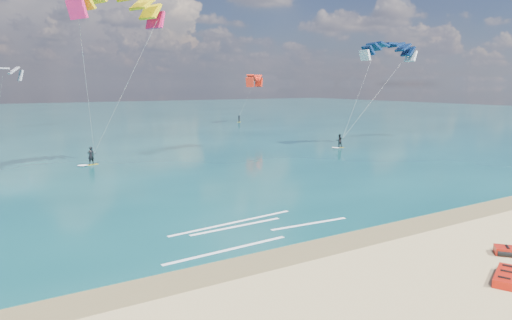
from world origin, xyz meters
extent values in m
plane|color=tan|center=(0.00, 40.00, 0.00)|extent=(320.00, 320.00, 0.00)
cube|color=brown|center=(0.00, 3.00, 0.00)|extent=(320.00, 2.40, 0.01)
cube|color=#0B3A3F|center=(0.00, 104.00, 0.02)|extent=(320.00, 200.00, 0.04)
cube|color=yellow|center=(-4.02, 33.78, 0.07)|extent=(1.43, 0.74, 0.06)
imported|color=black|center=(-4.02, 33.78, 1.00)|extent=(0.73, 0.55, 1.82)
cylinder|color=black|center=(-3.72, 33.48, 1.26)|extent=(0.55, 0.17, 0.04)
cube|color=gold|center=(26.33, 30.38, 0.07)|extent=(1.40, 0.93, 0.06)
imported|color=black|center=(26.33, 30.38, 0.94)|extent=(1.00, 0.89, 1.71)
cylinder|color=black|center=(26.63, 30.08, 1.24)|extent=(0.51, 0.26, 0.04)
cube|color=white|center=(-1.03, 8.84, 0.04)|extent=(8.49, 1.02, 0.01)
cube|color=white|center=(2.74, 6.30, 0.04)|extent=(5.18, 0.61, 0.01)
cube|color=white|center=(-1.20, 8.10, 0.04)|extent=(5.97, 0.46, 0.01)
cube|color=white|center=(-3.42, 5.00, 0.04)|extent=(7.00, 0.62, 0.01)
camera|label=1|loc=(-13.47, -14.25, 8.21)|focal=32.00mm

